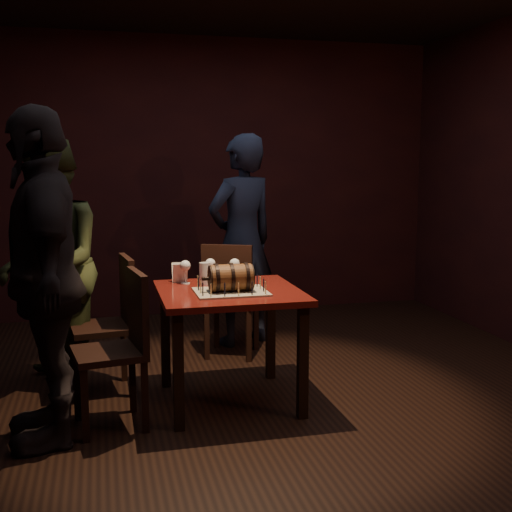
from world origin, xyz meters
The scene contains 16 objects.
room_shell centered at (0.00, 0.00, 1.40)m, with size 5.04×5.04×2.80m.
pub_table centered at (-0.16, -0.04, 0.64)m, with size 0.90×0.90×0.75m.
cake_board centered at (-0.16, -0.14, 0.76)m, with size 0.45×0.35×0.01m, color gray.
barrel_cake centered at (-0.17, -0.14, 0.85)m, with size 0.32×0.19×0.19m.
birthday_candles centered at (-0.16, -0.14, 0.80)m, with size 0.40×0.30×0.09m.
wine_glass_left centered at (-0.40, 0.23, 0.87)m, with size 0.07×0.07×0.16m.
wine_glass_mid centered at (-0.23, 0.27, 0.87)m, with size 0.07×0.07×0.16m.
wine_glass_right centered at (-0.06, 0.23, 0.87)m, with size 0.07×0.07×0.16m.
pint_of_ale centered at (-0.28, 0.17, 0.82)m, with size 0.07×0.07×0.15m.
menu_card centered at (-0.44, 0.29, 0.81)m, with size 0.10×0.05×0.13m, color white, non-canonical shape.
chair_back centered at (0.03, 0.89, 0.52)m, with size 0.53×0.53×0.93m.
chair_left_rear centered at (-0.89, 0.35, 0.52)m, with size 0.45×0.45×0.93m.
chair_left_front centered at (-0.85, -0.26, 0.52)m, with size 0.46×0.46×0.93m.
person_back centered at (0.22, 1.28, 0.90)m, with size 0.66×0.43×1.80m, color #1B2137.
person_left_rear centered at (-1.29, 0.46, 0.87)m, with size 0.85×0.66×1.74m, color #2F371B.
person_left_front centered at (-1.26, -0.37, 0.94)m, with size 1.10×0.46×1.87m, color black.
Camera 1 is at (-0.95, -4.02, 1.58)m, focal length 45.00 mm.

